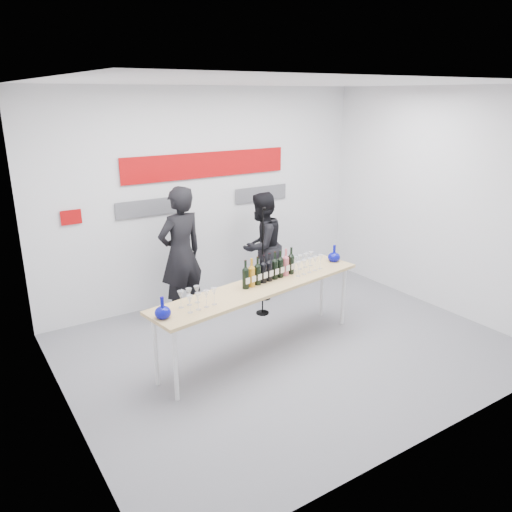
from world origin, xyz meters
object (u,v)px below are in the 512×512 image
Objects in this scene: presenter_left at (181,254)px; presenter_right at (261,246)px; mic_stand at (263,282)px; tasting_table at (261,290)px.

presenter_left is 1.14× the size of presenter_right.
presenter_left is 1.19× the size of mic_stand.
tasting_table is at bearing 93.88° from presenter_left.
tasting_table is 1.09m from mic_stand.
presenter_left reaches higher than tasting_table.
presenter_left is at bearing 160.66° from mic_stand.
presenter_left is 1.29m from presenter_right.
tasting_table is at bearing 34.69° from presenter_right.
mic_stand is at bearing 46.00° from tasting_table.
presenter_left is at bearing 95.70° from tasting_table.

